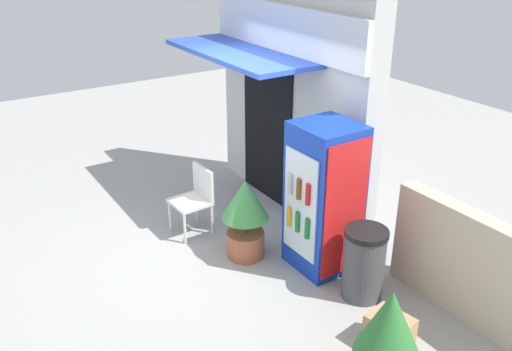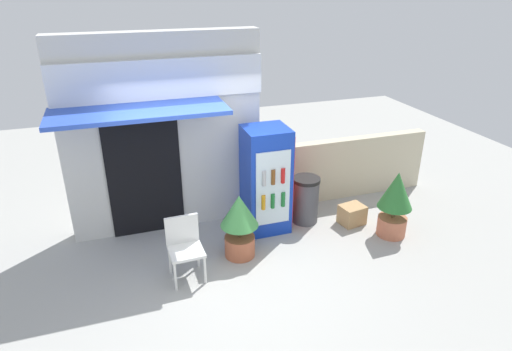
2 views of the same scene
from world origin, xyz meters
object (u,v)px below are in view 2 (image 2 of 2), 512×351
Objects in this scene: drink_cooler at (266,180)px; potted_plant_curbside at (395,200)px; plastic_chair at (184,244)px; potted_plant_near_shop at (239,222)px; trash_bin at (306,200)px; cardboard_box at (352,215)px.

drink_cooler is 2.05m from potted_plant_curbside.
plastic_chair is 0.88× the size of potted_plant_near_shop.
plastic_chair is 1.09× the size of trash_bin.
potted_plant_near_shop is at bearing -154.87° from trash_bin.
drink_cooler is at bearing 44.97° from potted_plant_near_shop.
trash_bin is at bearing 21.15° from plastic_chair.
potted_plant_curbside is at bearing -4.99° from potted_plant_near_shop.
plastic_chair is 0.80× the size of potted_plant_curbside.
drink_cooler is 2.16× the size of trash_bin.
potted_plant_near_shop is 2.50m from potted_plant_curbside.
potted_plant_curbside is at bearing -50.75° from cardboard_box.
drink_cooler is 1.76m from plastic_chair.
potted_plant_near_shop is (-0.64, -0.64, -0.29)m from drink_cooler.
drink_cooler is at bearing 179.16° from trash_bin.
drink_cooler reaches higher than trash_bin.
drink_cooler is 0.84m from trash_bin.
potted_plant_curbside is 0.81m from cardboard_box.
plastic_chair is 2.21× the size of cardboard_box.
plastic_chair is 2.98m from cardboard_box.
potted_plant_near_shop reaches higher than trash_bin.
potted_plant_near_shop is 0.91× the size of potted_plant_curbside.
cardboard_box is (2.92, 0.52, -0.34)m from plastic_chair.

